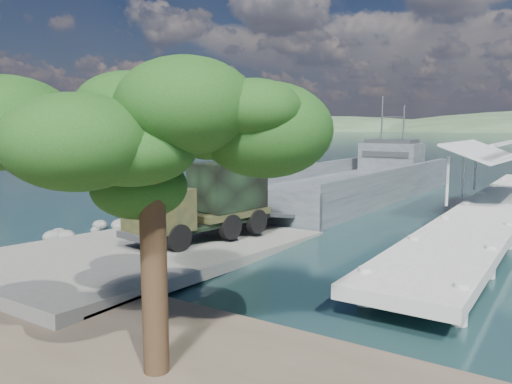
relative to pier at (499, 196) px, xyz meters
name	(u,v)px	position (x,y,z in m)	size (l,w,h in m)	color
ground	(167,250)	(-13.00, -18.77, -1.60)	(1400.00, 1400.00, 0.00)	#1A3C3F
boat_ramp	(153,250)	(-13.00, -19.77, -1.35)	(10.00, 18.00, 0.50)	slate
shoreline_rocks	(95,234)	(-19.20, -18.27, -1.60)	(3.20, 5.60, 0.90)	#60605D
pier	(499,196)	(0.00, 0.00, 0.00)	(6.40, 44.00, 6.10)	#ABAAA1
landing_craft	(352,188)	(-12.39, 4.22, -0.77)	(9.59, 34.50, 10.18)	#3F474A
military_truck	(208,201)	(-11.71, -16.96, 0.84)	(3.86, 8.69, 3.89)	black
soldier	(160,224)	(-13.45, -18.74, -0.30)	(0.59, 0.39, 1.61)	#212E19
overhang_tree	(149,150)	(-4.36, -28.41, 4.17)	(7.93, 7.31, 7.20)	#301F13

